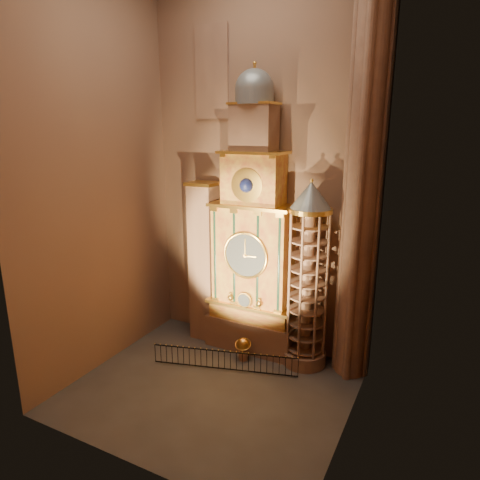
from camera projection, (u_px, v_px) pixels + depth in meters
The scene contains 11 objects.
floor at pixel (212, 388), 22.65m from camera, with size 14.00×14.00×0.00m, color #383330.
wall_back at pixel (261, 170), 25.00m from camera, with size 22.00×22.00×0.00m, color #8E684C.
wall_left at pixel (96, 174), 22.91m from camera, with size 22.00×22.00×0.00m, color #8E684C.
wall_right at pixel (361, 191), 16.76m from camera, with size 22.00×22.00×0.00m, color #8E684C.
astronomical_clock at pixel (253, 245), 25.22m from camera, with size 5.60×2.41×16.70m.
portrait_tower at pixel (204, 262), 27.11m from camera, with size 1.80×1.60×10.20m.
stair_turret at pixel (307, 278), 23.81m from camera, with size 2.50×2.50×10.80m.
gothic_pier at pixel (364, 177), 21.46m from camera, with size 2.04×2.04×22.00m.
stained_glass_window at pixel (212, 72), 24.93m from camera, with size 2.20×0.14×5.20m.
celestial_globe at pixel (243, 347), 25.25m from camera, with size 1.11×1.06×1.41m.
iron_railing at pixel (224, 360), 24.18m from camera, with size 7.99×2.34×1.15m.
Camera 1 is at (10.36, -17.03, 13.41)m, focal length 32.00 mm.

